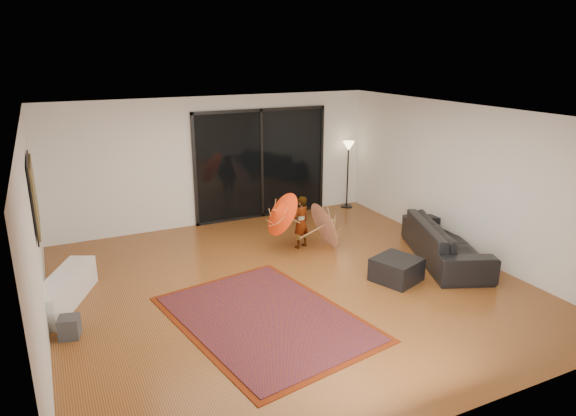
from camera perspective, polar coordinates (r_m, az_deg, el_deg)
floor at (r=8.28m, az=0.11°, el=-8.54°), size 7.00×7.00×0.00m
ceiling at (r=7.51m, az=0.12°, el=10.36°), size 7.00×7.00×0.00m
wall_back at (r=10.95m, az=-7.91°, el=5.19°), size 7.00×0.00×7.00m
wall_front at (r=5.09m, az=17.79°, el=-9.84°), size 7.00×0.00×7.00m
wall_left at (r=7.08m, az=-26.35°, el=-3.13°), size 0.00×7.00×7.00m
wall_right at (r=9.78m, az=18.94°, el=2.98°), size 0.00×7.00×7.00m
sliding_door at (r=11.29m, az=-2.98°, el=4.92°), size 3.06×0.07×2.40m
painting at (r=7.96m, az=-26.41°, el=1.23°), size 0.04×1.28×1.08m
media_console at (r=8.28m, az=-23.61°, el=-8.40°), size 1.03×1.61×0.44m
speaker at (r=7.40m, az=-23.13°, el=-12.08°), size 0.30×0.30×0.29m
persian_rug at (r=7.32m, az=-2.56°, el=-12.14°), size 2.68×3.38×0.02m
sofa at (r=9.51m, az=17.09°, el=-3.58°), size 1.75×2.53×0.69m
ottoman at (r=8.54m, az=11.96°, el=-6.69°), size 0.85×0.85×0.38m
floor_lamp at (r=12.05m, az=6.72°, el=5.80°), size 0.27×0.27×1.57m
child at (r=9.61m, az=1.44°, el=-1.58°), size 0.42×0.35×1.00m
parasol_orange at (r=9.27m, az=-1.44°, el=-0.78°), size 0.59×0.85×0.88m
parasol_white at (r=9.77m, az=4.98°, el=-1.32°), size 0.53×0.91×0.93m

